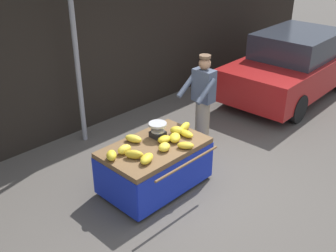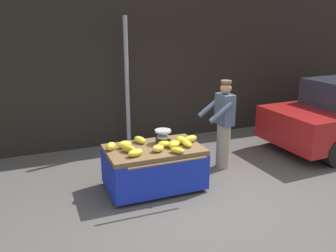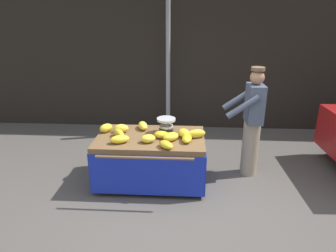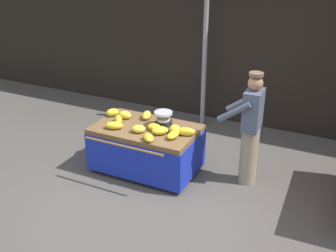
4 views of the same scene
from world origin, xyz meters
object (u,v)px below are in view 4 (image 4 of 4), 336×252
banana_bunch_4 (154,127)px  banana_bunch_9 (148,138)px  vendor_person (250,129)px  banana_bunch_5 (186,132)px  banana_bunch_7 (175,129)px  banana_cart (146,139)px  banana_bunch_11 (125,115)px  banana_bunch_3 (173,135)px  banana_bunch_0 (113,112)px  banana_bunch_8 (160,130)px  weighing_scale (163,119)px  banana_bunch_6 (118,120)px  banana_bunch_2 (139,129)px  banana_bunch_10 (114,125)px  street_pole (205,53)px  banana_bunch_1 (147,115)px

banana_bunch_4 → banana_bunch_9: bearing=-75.6°
banana_bunch_9 → vendor_person: bearing=30.1°
banana_bunch_5 → banana_bunch_7: 0.18m
banana_cart → banana_bunch_11: 0.55m
banana_bunch_3 → banana_bunch_9: 0.36m
banana_bunch_0 → banana_bunch_8: (1.00, -0.27, -0.01)m
banana_bunch_7 → banana_bunch_11: 0.96m
weighing_scale → banana_bunch_6: (-0.68, -0.21, -0.06)m
banana_bunch_0 → banana_bunch_5: banana_bunch_0 is taller
banana_bunch_6 → banana_bunch_2: bearing=-18.6°
weighing_scale → banana_bunch_9: 0.55m
banana_bunch_2 → banana_bunch_3: size_ratio=0.78×
banana_bunch_10 → banana_bunch_4: bearing=21.2°
banana_bunch_7 → banana_bunch_10: 0.93m
banana_bunch_9 → banana_bunch_5: bearing=43.2°
street_pole → weighing_scale: bearing=-87.4°
street_pole → banana_bunch_3: street_pole is taller
weighing_scale → banana_bunch_8: weighing_scale is taller
banana_cart → banana_bunch_0: banana_bunch_0 is taller
banana_bunch_5 → banana_bunch_6: (-1.13, -0.06, -0.00)m
banana_bunch_4 → banana_bunch_10: (-0.57, -0.22, 0.01)m
banana_bunch_8 → banana_bunch_11: (-0.76, 0.27, 0.01)m
banana_bunch_6 → banana_bunch_11: banana_bunch_11 is taller
banana_bunch_10 → banana_bunch_5: bearing=13.6°
banana_bunch_11 → banana_bunch_6: bearing=-88.9°
banana_cart → banana_bunch_7: 0.56m
banana_bunch_10 → street_pole: bearing=77.0°
banana_bunch_0 → banana_bunch_6: (0.24, -0.20, -0.00)m
banana_bunch_2 → banana_bunch_3: (0.54, 0.06, -0.01)m
banana_bunch_3 → banana_bunch_6: banana_bunch_6 is taller
banana_bunch_0 → banana_bunch_3: (1.23, -0.30, -0.02)m
banana_bunch_0 → banana_bunch_5: bearing=-6.2°
weighing_scale → banana_bunch_2: size_ratio=1.36×
street_pole → banana_bunch_3: (0.40, -2.22, -0.65)m
weighing_scale → banana_bunch_4: bearing=-105.4°
street_pole → banana_bunch_0: (-0.83, -1.92, -0.63)m
banana_bunch_0 → banana_bunch_7: (1.18, -0.14, -0.00)m
street_pole → banana_bunch_3: 2.34m
weighing_scale → banana_bunch_3: weighing_scale is taller
banana_bunch_0 → banana_cart: bearing=-11.9°
banana_bunch_1 → banana_bunch_6: size_ratio=1.03×
banana_bunch_6 → banana_bunch_11: (-0.00, 0.20, 0.00)m
banana_bunch_3 → banana_bunch_11: banana_bunch_11 is taller
banana_bunch_4 → banana_bunch_5: bearing=4.5°
banana_bunch_2 → banana_bunch_10: same height
banana_bunch_8 → vendor_person: vendor_person is taller
banana_bunch_3 → banana_cart: bearing=164.0°
banana_bunch_0 → street_pole: bearing=66.6°
weighing_scale → vendor_person: (1.30, 0.19, 0.01)m
banana_cart → banana_bunch_10: size_ratio=5.90×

